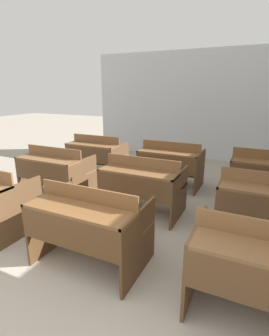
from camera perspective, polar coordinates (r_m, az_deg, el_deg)
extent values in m
cube|color=silver|center=(7.03, 15.28, 12.85)|extent=(6.13, 0.06, 2.72)
cube|color=brown|center=(3.50, -23.77, -8.65)|extent=(0.03, 0.74, 0.70)
cube|color=brown|center=(3.99, -26.69, -4.74)|extent=(1.11, 0.31, 0.03)
cube|color=brown|center=(4.09, -26.20, -8.28)|extent=(1.05, 0.04, 0.04)
cube|color=#52351D|center=(3.15, -17.54, -10.80)|extent=(0.03, 0.74, 0.70)
cube|color=#52351D|center=(2.60, 1.01, -16.14)|extent=(0.03, 0.74, 0.70)
cube|color=brown|center=(2.54, -12.23, -8.84)|extent=(1.11, 0.34, 0.03)
cube|color=#52351D|center=(2.51, -14.23, -13.71)|extent=(1.05, 0.02, 0.31)
cube|color=brown|center=(2.62, -10.25, -5.70)|extent=(1.11, 0.02, 0.16)
cube|color=brown|center=(2.96, -6.90, -10.27)|extent=(1.11, 0.31, 0.03)
cube|color=#52351D|center=(3.09, -6.72, -14.75)|extent=(1.05, 0.04, 0.04)
cube|color=brown|center=(2.47, 13.04, -18.65)|extent=(0.03, 0.74, 0.70)
cube|color=brown|center=(2.06, 26.86, -22.69)|extent=(1.05, 0.02, 0.31)
cube|color=brown|center=(2.59, 26.55, -16.33)|extent=(1.11, 0.31, 0.03)
cube|color=brown|center=(2.74, 25.77, -21.13)|extent=(1.05, 0.04, 0.04)
cube|color=brown|center=(5.05, -20.98, -0.69)|extent=(0.03, 0.74, 0.70)
cube|color=brown|center=(4.35, -11.05, -2.56)|extent=(0.03, 0.74, 0.70)
cube|color=brown|center=(4.45, -18.45, 1.79)|extent=(1.11, 0.34, 0.03)
cube|color=brown|center=(4.39, -19.66, -0.86)|extent=(1.05, 0.02, 0.31)
cube|color=brown|center=(4.54, -17.20, 3.40)|extent=(1.11, 0.02, 0.16)
cube|color=brown|center=(4.82, -14.75, 0.02)|extent=(1.11, 0.31, 0.03)
cube|color=brown|center=(4.90, -14.52, -3.01)|extent=(1.05, 0.04, 0.04)
cube|color=brown|center=(4.10, -5.00, -3.54)|extent=(0.03, 0.74, 0.70)
cube|color=brown|center=(3.70, 9.69, -6.01)|extent=(0.03, 0.74, 0.70)
cube|color=brown|center=(3.58, 0.70, -0.86)|extent=(1.11, 0.34, 0.03)
cube|color=brown|center=(3.50, -0.41, -4.24)|extent=(1.05, 0.02, 0.31)
cube|color=brown|center=(3.69, 1.74, 1.19)|extent=(1.11, 0.02, 0.16)
cube|color=brown|center=(4.03, 3.21, -2.72)|extent=(1.11, 0.31, 0.03)
cube|color=brown|center=(4.12, 3.15, -6.26)|extent=(1.05, 0.04, 0.04)
cube|color=brown|center=(3.60, 18.05, -7.25)|extent=(0.03, 0.74, 0.70)
cube|color=brown|center=(3.20, 27.07, -8.28)|extent=(1.05, 0.02, 0.31)
cube|color=brown|center=(3.77, 26.83, -5.99)|extent=(1.11, 0.31, 0.03)
cube|color=brown|center=(3.87, 26.30, -9.70)|extent=(1.05, 0.04, 0.04)
cube|color=brown|center=(5.98, -12.32, 2.62)|extent=(0.03, 0.74, 0.70)
cube|color=brown|center=(5.39, -3.17, 1.47)|extent=(0.03, 0.74, 0.70)
cube|color=brown|center=(5.43, -9.30, 4.99)|extent=(1.11, 0.34, 0.03)
cube|color=brown|center=(5.34, -10.18, 2.87)|extent=(1.05, 0.02, 0.31)
cube|color=brown|center=(5.54, -8.42, 6.24)|extent=(1.11, 0.02, 0.16)
cube|color=brown|center=(5.83, -6.84, 3.29)|extent=(1.11, 0.31, 0.03)
cube|color=brown|center=(5.89, -6.75, 0.74)|extent=(1.05, 0.04, 0.04)
cube|color=brown|center=(5.18, 2.25, 0.84)|extent=(0.03, 0.74, 0.70)
cube|color=brown|center=(4.87, 14.01, -0.69)|extent=(0.03, 0.74, 0.70)
cube|color=brown|center=(4.72, 7.35, 3.34)|extent=(1.11, 0.34, 0.03)
cube|color=brown|center=(4.62, 6.65, 0.87)|extent=(1.05, 0.02, 0.31)
cube|color=brown|center=(4.85, 7.98, 4.79)|extent=(1.11, 0.02, 0.16)
cube|color=brown|center=(5.18, 8.73, 1.52)|extent=(1.11, 0.31, 0.03)
cube|color=brown|center=(5.25, 8.60, -1.32)|extent=(1.05, 0.04, 0.04)
cube|color=#54371E|center=(4.81, 20.35, -1.48)|extent=(0.03, 0.74, 0.70)
cube|color=brown|center=(4.51, 27.31, 0.95)|extent=(1.11, 0.34, 0.03)
cube|color=#54371E|center=(4.41, 27.04, -1.69)|extent=(1.05, 0.02, 0.31)
cube|color=brown|center=(4.98, 26.87, -0.72)|extent=(1.11, 0.31, 0.03)
cube|color=#54371E|center=(5.06, 26.47, -3.64)|extent=(1.05, 0.04, 0.04)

